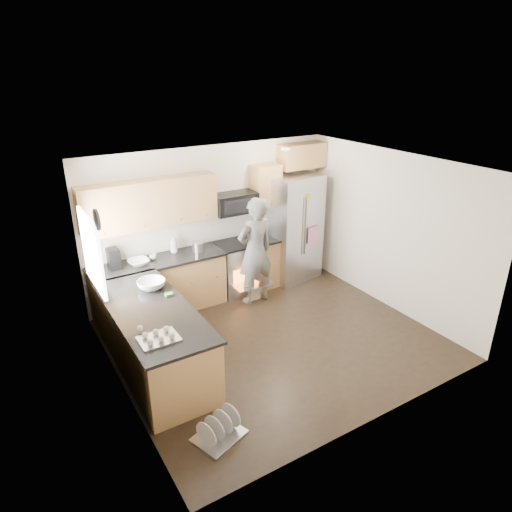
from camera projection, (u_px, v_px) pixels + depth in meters
ground at (274, 339)px, 6.85m from camera, size 4.50×4.50×0.00m
room_shell at (273, 235)px, 6.20m from camera, size 4.54×4.04×2.62m
back_cabinet_run at (188, 250)px, 7.57m from camera, size 4.45×0.64×2.50m
peninsula at (154, 339)px, 6.03m from camera, size 0.96×2.36×1.05m
stove_range at (238, 256)px, 8.09m from camera, size 0.76×0.97×1.79m
refrigerator at (292, 228)px, 8.52m from camera, size 1.07×0.89×1.99m
person at (255, 251)px, 7.63m from camera, size 0.71×0.49×1.86m
dish_rack at (219, 431)px, 5.03m from camera, size 0.64×0.57×0.33m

